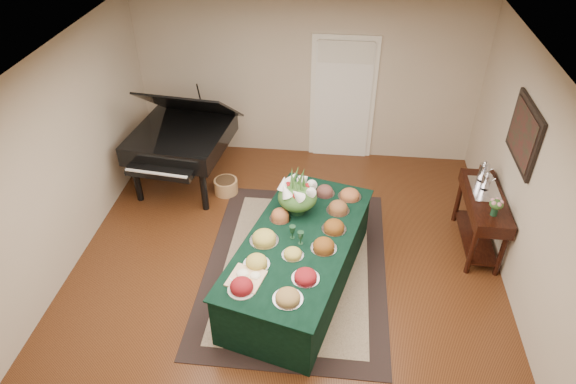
# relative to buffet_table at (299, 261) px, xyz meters

# --- Properties ---
(ground) EXTENTS (6.00, 6.00, 0.00)m
(ground) POSITION_rel_buffet_table_xyz_m (-0.19, 0.18, -0.37)
(ground) COLOR black
(ground) RESTS_ON ground
(area_rug) EXTENTS (2.31, 3.24, 0.01)m
(area_rug) POSITION_rel_buffet_table_xyz_m (-0.06, 0.30, -0.36)
(area_rug) COLOR black
(area_rug) RESTS_ON ground
(kitchen_doorway) EXTENTS (1.05, 0.07, 2.10)m
(kitchen_doorway) POSITION_rel_buffet_table_xyz_m (0.41, 3.15, 0.65)
(kitchen_doorway) COLOR white
(kitchen_doorway) RESTS_ON ground
(buffet_table) EXTENTS (1.79, 2.74, 0.74)m
(buffet_table) POSITION_rel_buffet_table_xyz_m (0.00, 0.00, 0.00)
(buffet_table) COLOR black
(buffet_table) RESTS_ON ground
(food_platters) EXTENTS (1.40, 2.17, 0.12)m
(food_platters) POSITION_rel_buffet_table_xyz_m (0.00, -0.01, 0.41)
(food_platters) COLOR silver
(food_platters) RESTS_ON buffet_table
(cutting_board) EXTENTS (0.43, 0.43, 0.10)m
(cutting_board) POSITION_rel_buffet_table_xyz_m (-0.50, -0.70, 0.40)
(cutting_board) COLOR tan
(cutting_board) RESTS_ON buffet_table
(green_goblets) EXTENTS (0.18, 0.17, 0.18)m
(green_goblets) POSITION_rel_buffet_table_xyz_m (-0.03, -0.04, 0.46)
(green_goblets) COLOR #15341F
(green_goblets) RESTS_ON buffet_table
(floral_centerpiece) EXTENTS (0.50, 0.50, 0.50)m
(floral_centerpiece) POSITION_rel_buffet_table_xyz_m (-0.07, 0.50, 0.66)
(floral_centerpiece) COLOR #15341F
(floral_centerpiece) RESTS_ON buffet_table
(grand_piano) EXTENTS (1.62, 1.77, 1.68)m
(grand_piano) POSITION_rel_buffet_table_xyz_m (-1.97, 1.98, 0.47)
(grand_piano) COLOR black
(grand_piano) RESTS_ON ground
(wicker_basket) EXTENTS (0.36, 0.36, 0.23)m
(wicker_basket) POSITION_rel_buffet_table_xyz_m (-1.30, 1.81, -0.26)
(wicker_basket) COLOR #A67342
(wicker_basket) RESTS_ON ground
(mahogany_sideboard) EXTENTS (0.45, 1.27, 0.83)m
(mahogany_sideboard) POSITION_rel_buffet_table_xyz_m (2.31, 0.97, 0.27)
(mahogany_sideboard) COLOR black
(mahogany_sideboard) RESTS_ON ground
(tea_service) EXTENTS (0.34, 0.58, 0.30)m
(tea_service) POSITION_rel_buffet_table_xyz_m (2.31, 1.21, 0.58)
(tea_service) COLOR silver
(tea_service) RESTS_ON mahogany_sideboard
(pink_bouquet) EXTENTS (0.18, 0.18, 0.23)m
(pink_bouquet) POSITION_rel_buffet_table_xyz_m (2.31, 0.58, 0.62)
(pink_bouquet) COLOR #15341F
(pink_bouquet) RESTS_ON mahogany_sideboard
(wall_painting) EXTENTS (0.05, 0.95, 0.75)m
(wall_painting) POSITION_rel_buffet_table_xyz_m (2.53, 0.97, 1.38)
(wall_painting) COLOR black
(wall_painting) RESTS_ON ground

